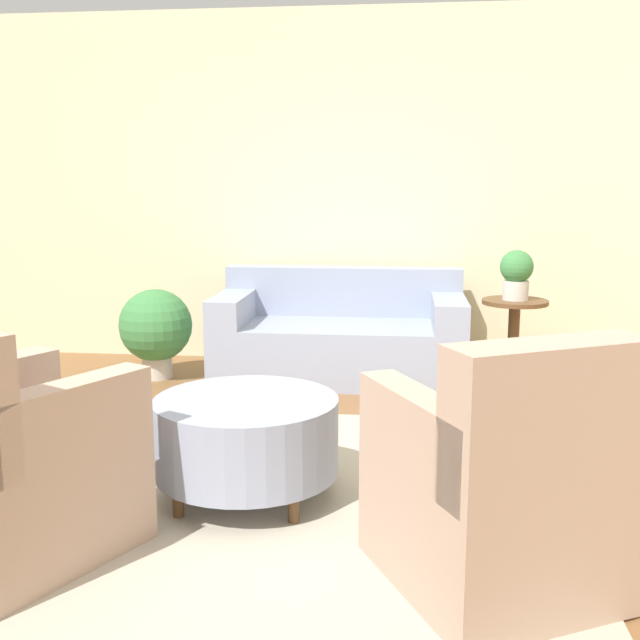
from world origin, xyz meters
name	(u,v)px	position (x,y,z in m)	size (l,w,h in m)	color
ground_plane	(275,498)	(0.00, 0.00, 0.00)	(16.00, 16.00, 0.00)	brown
wall_back	(333,190)	(0.00, 2.87, 1.40)	(9.62, 0.12, 2.80)	beige
rug	(275,497)	(0.00, 0.00, 0.01)	(2.66, 2.56, 0.01)	#B2A893
couch	(340,338)	(0.11, 2.28, 0.30)	(1.85, 0.90, 0.80)	#8E99B2
armchair_left	(3,468)	(-0.93, -0.70, 0.38)	(0.98, 1.02, 0.96)	tan
armchair_right	(500,490)	(0.93, -0.70, 0.38)	(0.98, 1.02, 0.96)	tan
ottoman_table	(247,435)	(-0.13, -0.01, 0.30)	(0.85, 0.85, 0.47)	#8E99B2
side_table	(514,330)	(1.37, 2.08, 0.43)	(0.46, 0.46, 0.64)	brown
potted_plant_on_side_table	(516,273)	(1.37, 2.08, 0.83)	(0.23, 0.23, 0.35)	beige
potted_plant_floor	(156,327)	(-1.26, 2.07, 0.39)	(0.54, 0.54, 0.68)	beige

